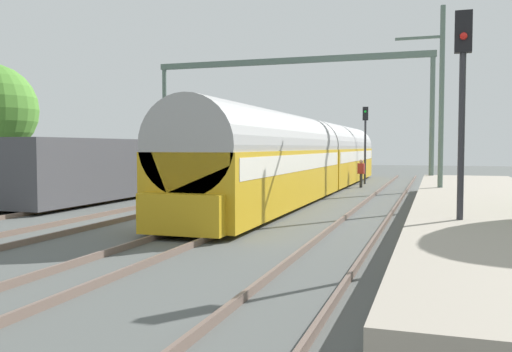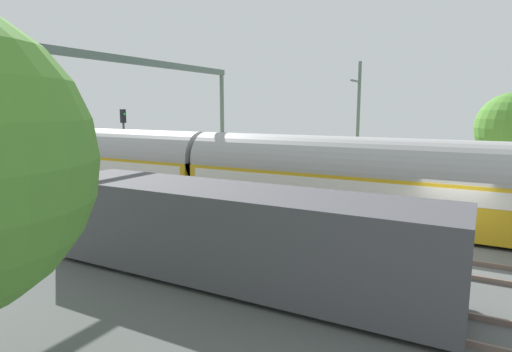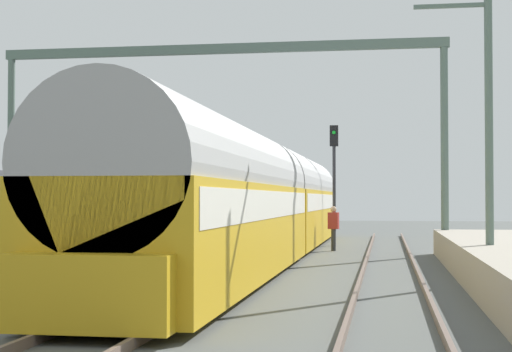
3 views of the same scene
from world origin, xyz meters
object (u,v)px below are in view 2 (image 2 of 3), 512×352
person_crossing (167,174)px  catenary_gantry (136,95)px  railway_signal_far (124,137)px  passenger_train (204,168)px  freight_car (233,234)px

person_crossing → catenary_gantry: size_ratio=0.10×
catenary_gantry → railway_signal_far: bearing=51.7°
railway_signal_far → catenary_gantry: (-4.02, -5.09, 2.62)m
person_crossing → catenary_gantry: 6.67m
person_crossing → railway_signal_far: size_ratio=0.33×
passenger_train → railway_signal_far: (1.92, 7.86, 1.34)m
railway_signal_far → passenger_train: bearing=-103.7°
person_crossing → railway_signal_far: (-0.18, 3.42, 2.28)m
person_crossing → railway_signal_far: 4.12m
passenger_train → person_crossing: 5.00m
catenary_gantry → person_crossing: bearing=21.6°
freight_car → catenary_gantry: bearing=57.1°
freight_car → catenary_gantry: (6.32, 9.76, 4.46)m
railway_signal_far → person_crossing: bearing=-86.9°
passenger_train → catenary_gantry: 5.27m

